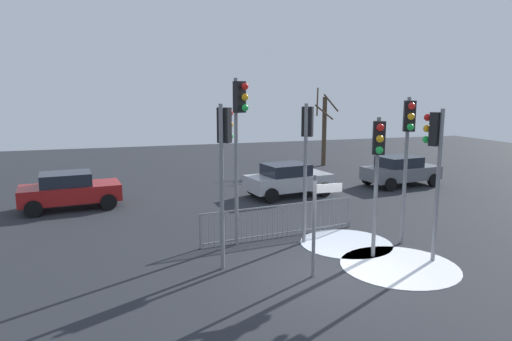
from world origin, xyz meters
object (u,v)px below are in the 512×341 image
traffic_light_foreground_left (378,157)px  traffic_light_rear_right (435,150)px  traffic_light_foreground_right (408,138)px  car_silver_far (288,179)px  car_grey_trailing (400,170)px  bare_tree_left (324,128)px  traffic_light_mid_right (239,125)px  car_red_near (69,190)px  traffic_light_mid_left (224,149)px  direction_sign_post (317,220)px  traffic_light_rear_left (307,141)px

traffic_light_foreground_left → traffic_light_rear_right: bearing=-173.9°
traffic_light_foreground_right → car_silver_far: (-0.90, 7.29, -2.52)m
car_grey_trailing → bare_tree_left: 7.14m
traffic_light_foreground_right → traffic_light_mid_right: (-4.79, 1.44, 0.39)m
traffic_light_mid_right → traffic_light_foreground_left: bearing=121.7°
car_red_near → car_silver_far: (9.18, -0.53, 0.00)m
traffic_light_mid_left → bare_tree_left: (10.04, 14.76, -0.82)m
direction_sign_post → traffic_light_rear_left: bearing=71.9°
traffic_light_mid_left → direction_sign_post: size_ratio=1.66×
traffic_light_rear_left → traffic_light_rear_right: (2.63, -2.54, -0.07)m
traffic_light_mid_right → car_grey_trailing: 12.26m
bare_tree_left → traffic_light_rear_left: bearing=-118.0°
traffic_light_foreground_right → direction_sign_post: size_ratio=1.71×
traffic_light_rear_left → direction_sign_post: size_ratio=1.64×
traffic_light_foreground_left → car_silver_far: (0.59, 8.06, -2.14)m
traffic_light_foreground_left → traffic_light_mid_left: bearing=17.1°
traffic_light_foreground_left → car_grey_trailing: 11.10m
traffic_light_rear_right → car_silver_far: traffic_light_rear_right is taller
traffic_light_mid_left → car_grey_trailing: 13.66m
traffic_light_rear_left → car_grey_trailing: size_ratio=1.09×
traffic_light_mid_right → car_red_near: traffic_light_mid_right is taller
traffic_light_foreground_right → traffic_light_mid_left: bearing=26.3°
traffic_light_foreground_right → traffic_light_mid_left: (-5.61, -0.10, -0.10)m
car_red_near → car_grey_trailing: (15.38, -0.07, 0.00)m
car_grey_trailing → bare_tree_left: (-0.87, 6.91, 1.60)m
car_silver_far → car_grey_trailing: same height
traffic_light_foreground_right → traffic_light_rear_left: 2.97m
traffic_light_rear_left → car_grey_trailing: traffic_light_rear_left is taller
traffic_light_rear_right → bare_tree_left: bearing=51.3°
traffic_light_foreground_right → bare_tree_left: 15.34m
traffic_light_foreground_left → car_red_near: traffic_light_foreground_left is taller
traffic_light_foreground_left → direction_sign_post: (-2.09, -0.65, -1.42)m
traffic_light_rear_left → car_grey_trailing: bearing=77.3°
car_grey_trailing → traffic_light_foreground_left: bearing=-134.7°
traffic_light_foreground_left → traffic_light_rear_right: size_ratio=0.94×
traffic_light_rear_left → bare_tree_left: size_ratio=0.88×
traffic_light_rear_left → car_red_near: 10.17m
traffic_light_mid_right → car_silver_far: (3.89, 5.86, -2.91)m
traffic_light_rear_left → traffic_light_mid_left: size_ratio=0.99×
traffic_light_rear_left → car_silver_far: size_ratio=1.07×
traffic_light_rear_left → car_silver_far: (1.80, 6.05, -2.39)m
traffic_light_mid_right → traffic_light_rear_right: (4.72, -2.73, -0.60)m
traffic_light_rear_right → car_silver_far: size_ratio=1.05×
traffic_light_foreground_right → car_grey_trailing: traffic_light_foreground_right is taller
traffic_light_foreground_right → traffic_light_foreground_left: bearing=52.7°
traffic_light_mid_right → car_red_near: size_ratio=1.27×
traffic_light_mid_right → traffic_light_rear_left: bearing=150.3°
traffic_light_rear_left → bare_tree_left: bare_tree_left is taller
direction_sign_post → car_silver_far: 9.14m
traffic_light_foreground_left → traffic_light_mid_right: (-3.30, 2.21, 0.77)m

